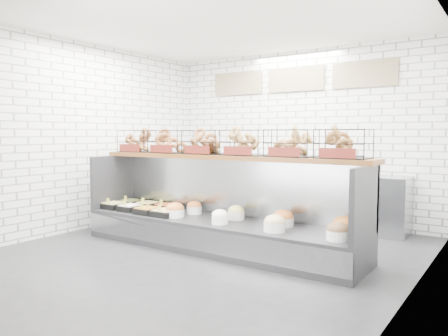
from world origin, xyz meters
The scene contains 5 objects.
ground centered at (0.00, 0.00, 0.00)m, with size 5.50×5.50×0.00m, color black.
room_shell centered at (0.00, 0.60, 2.06)m, with size 5.02×5.51×3.01m.
display_case centered at (0.00, 0.34, 0.33)m, with size 4.00×0.90×1.20m.
bagel_shelf centered at (0.00, 0.52, 1.40)m, with size 4.10×0.50×0.40m.
prep_counter centered at (-0.01, 2.43, 0.47)m, with size 4.00×0.60×1.20m.
Camera 1 is at (3.34, -4.39, 1.54)m, focal length 35.00 mm.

